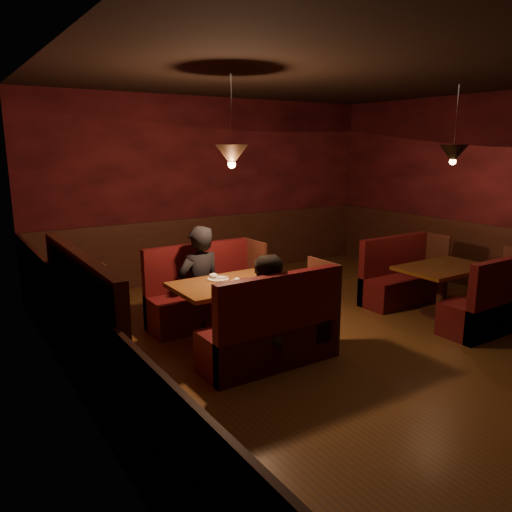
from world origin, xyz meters
TOP-DOWN VIEW (x-y plane):
  - room at (-0.28, 0.05)m, footprint 6.02×7.02m
  - main_table at (-1.21, 0.78)m, footprint 1.30×0.79m
  - main_bench_far at (-1.20, 1.52)m, footprint 1.43×0.51m
  - main_bench_near at (-1.20, 0.04)m, footprint 1.43×0.51m
  - second_table at (1.47, 0.10)m, footprint 1.16×0.74m
  - second_bench_far at (1.49, 0.79)m, footprint 1.28×0.48m
  - second_bench_near at (1.49, -0.60)m, footprint 1.28×0.48m
  - diner_a at (-1.33, 1.38)m, footprint 0.62×0.45m
  - diner_b at (-1.20, 0.08)m, footprint 0.76×0.61m

SIDE VIEW (x-z plane):
  - second_bench_far at x=1.49m, z-range -0.17..0.75m
  - second_bench_near at x=1.49m, z-range -0.17..0.75m
  - main_bench_far at x=-1.20m, z-range -0.18..0.80m
  - main_bench_near at x=-1.20m, z-range -0.18..0.80m
  - second_table at x=1.47m, z-range 0.16..0.81m
  - main_table at x=-1.21m, z-range 0.08..0.99m
  - diner_b at x=-1.20m, z-range 0.00..1.47m
  - diner_a at x=-1.33m, z-range 0.00..1.59m
  - room at x=-0.28m, z-range -0.41..2.51m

